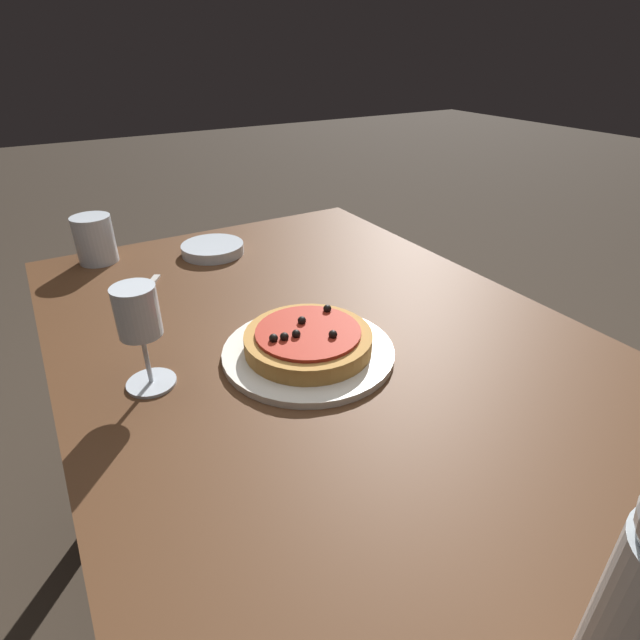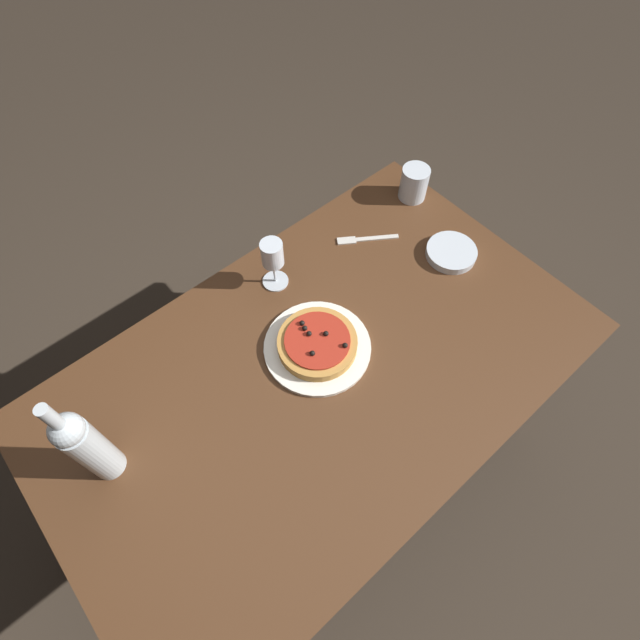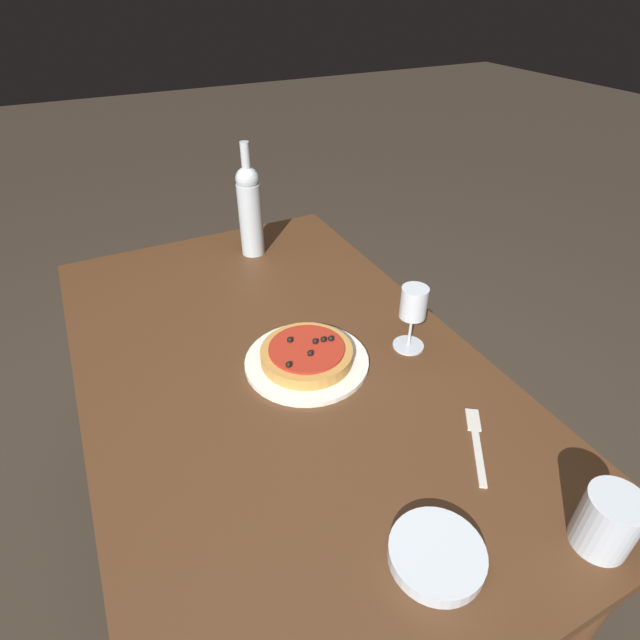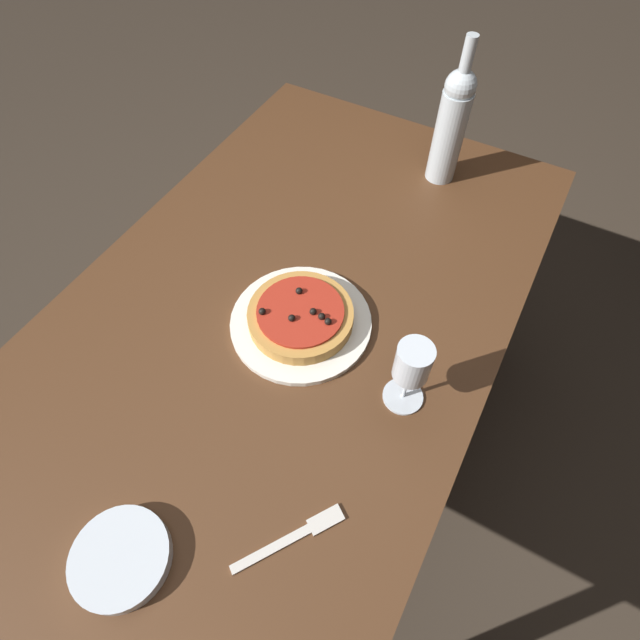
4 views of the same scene
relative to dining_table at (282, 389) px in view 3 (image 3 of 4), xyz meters
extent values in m
plane|color=#382D23|center=(0.00, 0.00, -0.65)|extent=(14.00, 14.00, 0.00)
cube|color=#4C2D19|center=(0.00, 0.00, 0.07)|extent=(1.41, 0.86, 0.03)
cylinder|color=#4C2D19|center=(0.64, 0.37, -0.30)|extent=(0.06, 0.06, 0.70)
cylinder|color=#4C2D19|center=(0.64, -0.37, -0.30)|extent=(0.06, 0.06, 0.70)
cylinder|color=#4C2D19|center=(-0.64, -0.37, -0.30)|extent=(0.06, 0.06, 0.70)
cylinder|color=white|center=(-0.04, -0.05, 0.09)|extent=(0.28, 0.28, 0.01)
cylinder|color=#BC843D|center=(-0.04, -0.05, 0.11)|extent=(0.21, 0.21, 0.03)
cylinder|color=#A82819|center=(-0.04, -0.05, 0.13)|extent=(0.17, 0.17, 0.01)
sphere|color=black|center=(-0.08, 0.01, 0.14)|extent=(0.01, 0.01, 0.01)
sphere|color=black|center=(0.00, -0.03, 0.14)|extent=(0.01, 0.01, 0.01)
sphere|color=black|center=(-0.03, -0.08, 0.14)|extent=(0.01, 0.01, 0.01)
sphere|color=black|center=(-0.03, -0.10, 0.14)|extent=(0.01, 0.01, 0.01)
sphere|color=black|center=(-0.04, -0.11, 0.14)|extent=(0.01, 0.01, 0.01)
sphere|color=black|center=(-0.06, -0.05, 0.14)|extent=(0.01, 0.01, 0.01)
cylinder|color=silver|center=(-0.09, -0.29, 0.09)|extent=(0.07, 0.07, 0.00)
cylinder|color=silver|center=(-0.09, -0.29, 0.13)|extent=(0.01, 0.01, 0.08)
cylinder|color=silver|center=(-0.09, -0.29, 0.21)|extent=(0.06, 0.06, 0.07)
cylinder|color=#B2BCC1|center=(0.52, -0.13, 0.20)|extent=(0.07, 0.07, 0.22)
sphere|color=#B2BCC1|center=(0.52, -0.13, 0.33)|extent=(0.07, 0.07, 0.07)
cylinder|color=#B2BCC1|center=(0.52, -0.13, 0.39)|extent=(0.03, 0.03, 0.09)
cylinder|color=silver|center=(-0.63, -0.28, 0.14)|extent=(0.09, 0.09, 0.11)
cylinder|color=silver|center=(-0.54, -0.03, 0.10)|extent=(0.15, 0.15, 0.02)
cube|color=beige|center=(-0.42, -0.22, 0.09)|extent=(0.12, 0.09, 0.00)
cube|color=beige|center=(-0.34, -0.27, 0.09)|extent=(0.06, 0.05, 0.00)
camera|label=1|loc=(0.56, -0.38, 0.54)|focal=28.00mm
camera|label=2|loc=(0.37, 0.43, 1.24)|focal=28.00mm
camera|label=3|loc=(-0.82, 0.31, 0.83)|focal=28.00mm
camera|label=4|loc=(-0.51, -0.36, 0.91)|focal=28.00mm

